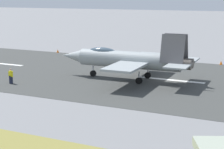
{
  "coord_description": "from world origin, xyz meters",
  "views": [
    {
      "loc": [
        -12.58,
        42.69,
        9.88
      ],
      "look_at": [
        2.94,
        9.54,
        2.2
      ],
      "focal_mm": 61.1,
      "sensor_mm": 36.0,
      "label": 1
    }
  ],
  "objects_px": {
    "crew_person": "(11,76)",
    "marker_cone_mid": "(131,56)",
    "marker_cone_far": "(58,51)",
    "fighter_jet": "(129,59)",
    "marker_cone_near": "(221,63)"
  },
  "relations": [
    {
      "from": "fighter_jet",
      "to": "marker_cone_far",
      "type": "distance_m",
      "value": 24.64
    },
    {
      "from": "crew_person",
      "to": "marker_cone_far",
      "type": "height_order",
      "value": "crew_person"
    },
    {
      "from": "crew_person",
      "to": "marker_cone_mid",
      "type": "height_order",
      "value": "crew_person"
    },
    {
      "from": "marker_cone_near",
      "to": "crew_person",
      "type": "bearing_deg",
      "value": 48.89
    },
    {
      "from": "marker_cone_mid",
      "to": "marker_cone_far",
      "type": "relative_size",
      "value": 1.0
    },
    {
      "from": "marker_cone_mid",
      "to": "marker_cone_far",
      "type": "height_order",
      "value": "same"
    },
    {
      "from": "fighter_jet",
      "to": "marker_cone_near",
      "type": "distance_m",
      "value": 17.12
    },
    {
      "from": "crew_person",
      "to": "marker_cone_near",
      "type": "bearing_deg",
      "value": -131.11
    },
    {
      "from": "marker_cone_far",
      "to": "fighter_jet",
      "type": "bearing_deg",
      "value": 142.83
    },
    {
      "from": "marker_cone_mid",
      "to": "marker_cone_near",
      "type": "bearing_deg",
      "value": 180.0
    },
    {
      "from": "marker_cone_near",
      "to": "marker_cone_far",
      "type": "height_order",
      "value": "same"
    },
    {
      "from": "marker_cone_near",
      "to": "fighter_jet",
      "type": "bearing_deg",
      "value": 60.82
    },
    {
      "from": "marker_cone_near",
      "to": "marker_cone_mid",
      "type": "xyz_separation_m",
      "value": [
        14.05,
        0.0,
        0.0
      ]
    },
    {
      "from": "fighter_jet",
      "to": "marker_cone_mid",
      "type": "relative_size",
      "value": 30.28
    },
    {
      "from": "fighter_jet",
      "to": "marker_cone_mid",
      "type": "bearing_deg",
      "value": -68.72
    }
  ]
}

